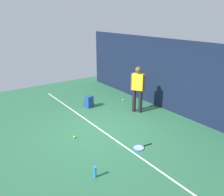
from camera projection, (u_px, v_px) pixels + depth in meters
ground_plane at (102, 131)px, 7.28m from camera, size 12.00×12.00×0.00m
back_fence at (170, 76)px, 8.48m from camera, size 10.00×0.10×2.63m
court_line at (102, 131)px, 7.28m from camera, size 9.00×0.05×0.00m
tennis_player at (138, 87)px, 8.40m from camera, size 0.46×0.41×1.70m
tennis_racket at (139, 147)px, 6.33m from camera, size 0.36×0.63×0.03m
backpack at (89, 102)px, 9.09m from camera, size 0.34×0.34×0.44m
tennis_ball_near_player at (74, 137)px, 6.84m from camera, size 0.07×0.07×0.07m
tennis_ball_by_fence at (123, 100)px, 9.81m from camera, size 0.07×0.07×0.07m
water_bottle at (95, 172)px, 5.14m from camera, size 0.07×0.07×0.28m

